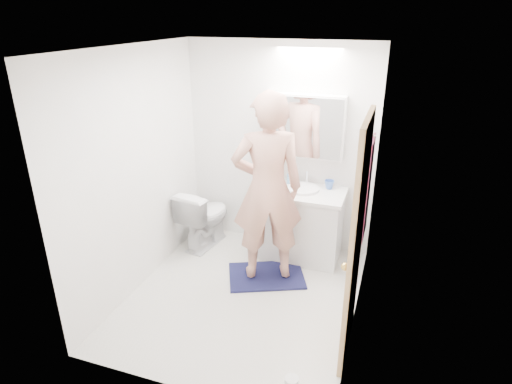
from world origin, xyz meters
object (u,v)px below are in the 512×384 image
at_px(medicine_cabinet, 305,126).
at_px(toothbrush_cup, 329,185).
at_px(person, 267,189).
at_px(toilet_paper_roll, 292,383).
at_px(toilet, 205,217).
at_px(soap_bottle_a, 276,173).
at_px(vanity_cabinet, 301,225).
at_px(soap_bottle_b, 292,176).

distance_m(medicine_cabinet, toothbrush_cup, 0.71).
xyz_separation_m(person, toilet_paper_roll, (0.63, -1.38, -0.98)).
bearing_deg(medicine_cabinet, toothbrush_cup, -8.83).
xyz_separation_m(toilet, soap_bottle_a, (0.81, 0.27, 0.57)).
height_order(medicine_cabinet, toothbrush_cup, medicine_cabinet).
height_order(vanity_cabinet, toilet, vanity_cabinet).
relative_size(person, toilet_paper_roll, 17.88).
bearing_deg(soap_bottle_b, toothbrush_cup, -2.60).
relative_size(person, soap_bottle_a, 8.13).
bearing_deg(person, toothbrush_cup, -148.34).
bearing_deg(toilet_paper_roll, soap_bottle_b, 105.06).
relative_size(soap_bottle_b, toothbrush_cup, 1.64).
height_order(vanity_cabinet, person, person).
bearing_deg(toilet_paper_roll, toilet, 130.56).
xyz_separation_m(person, toothbrush_cup, (0.50, 0.72, -0.16)).
distance_m(toilet, soap_bottle_a, 1.03).
bearing_deg(person, soap_bottle_a, -104.27).
bearing_deg(person, toilet, -49.29).
relative_size(medicine_cabinet, soap_bottle_a, 3.64).
xyz_separation_m(medicine_cabinet, toothbrush_cup, (0.32, -0.05, -0.63)).
relative_size(toilet, soap_bottle_b, 4.17).
distance_m(soap_bottle_a, toothbrush_cup, 0.62).
distance_m(person, soap_bottle_b, 0.76).
bearing_deg(toilet_paper_roll, toothbrush_cup, 93.56).
distance_m(soap_bottle_b, toothbrush_cup, 0.44).
bearing_deg(medicine_cabinet, person, -103.24).
distance_m(toilet, person, 1.22).
height_order(medicine_cabinet, toilet_paper_roll, medicine_cabinet).
relative_size(soap_bottle_a, toilet_paper_roll, 2.20).
bearing_deg(toilet_paper_roll, vanity_cabinet, 101.67).
distance_m(medicine_cabinet, toilet_paper_roll, 2.63).
height_order(soap_bottle_b, toothbrush_cup, soap_bottle_b).
bearing_deg(soap_bottle_a, toilet_paper_roll, -70.25).
height_order(soap_bottle_a, toilet_paper_roll, soap_bottle_a).
height_order(person, toilet_paper_roll, person).
bearing_deg(person, medicine_cabinet, -126.72).
relative_size(vanity_cabinet, toothbrush_cup, 8.30).
bearing_deg(medicine_cabinet, soap_bottle_a, -168.61).
distance_m(medicine_cabinet, soap_bottle_a, 0.64).
height_order(soap_bottle_b, toilet_paper_roll, soap_bottle_b).
relative_size(person, toothbrush_cup, 18.13).
relative_size(toothbrush_cup, toilet_paper_roll, 0.99).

